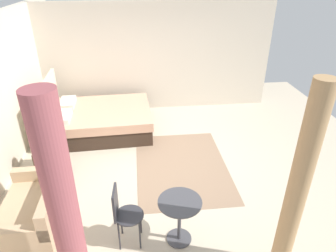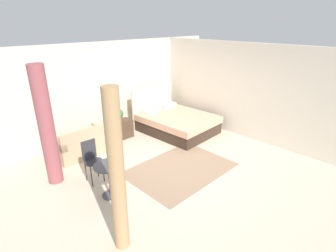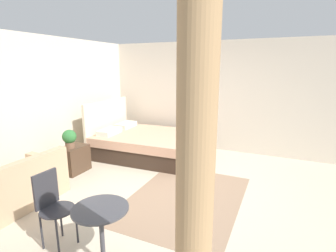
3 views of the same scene
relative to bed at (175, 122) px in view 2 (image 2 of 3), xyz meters
name	(u,v)px [view 2 (image 2 of 3)]	position (x,y,z in m)	size (l,w,h in m)	color
ground_plane	(177,163)	(-1.43, -1.42, -0.31)	(8.30, 8.79, 0.02)	beige
wall_back	(107,89)	(-1.43, 1.47, 1.04)	(8.30, 0.12, 2.68)	beige
wall_right	(240,90)	(1.22, -1.42, 1.04)	(0.12, 5.79, 2.68)	beige
area_rug	(180,169)	(-1.57, -1.67, -0.30)	(2.36, 1.69, 0.01)	#93755B
bed	(175,122)	(0.00, 0.00, 0.00)	(1.82, 2.26, 1.27)	#38281E
couch	(82,144)	(-2.80, 0.62, -0.03)	(1.38, 0.86, 0.78)	tan
nightstand	(122,129)	(-1.47, 0.75, -0.04)	(0.55, 0.37, 0.53)	#473323
potted_plant	(119,115)	(-1.57, 0.73, 0.43)	(0.26, 0.26, 0.37)	brown
balcony_table	(109,175)	(-3.27, -1.38, 0.17)	(0.58, 0.58, 0.68)	#3F3F44
cafe_chair_near_window	(91,157)	(-3.22, -0.64, 0.25)	(0.41, 0.41, 0.90)	#2D2D33
curtain_left	(117,175)	(-3.83, -2.56, 0.95)	(0.22, 0.22, 2.49)	tan
curtain_right	(46,127)	(-3.83, -0.12, 0.95)	(0.31, 0.31, 2.49)	#994C51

